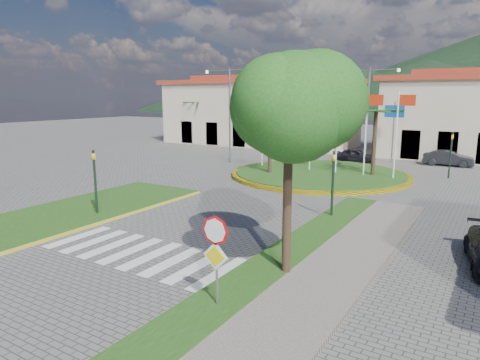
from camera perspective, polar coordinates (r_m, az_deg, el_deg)
The scene contains 21 objects.
ground at distance 14.11m, azimuth -25.21°, elevation -13.70°, with size 160.00×160.00×0.00m, color #63605D.
sidewalk_right at distance 11.53m, azimuth 1.67°, elevation -17.93°, with size 4.00×28.00×0.15m, color gray.
verge_right at distance 12.09m, azimuth -3.47°, elevation -16.39°, with size 1.60×28.00×0.18m, color #194614.
median_left at distance 22.37m, azimuth -21.60°, elevation -4.11°, with size 5.00×14.00×0.18m, color #194614.
crosswalk at distance 16.39m, azimuth -13.35°, elevation -9.39°, with size 8.00×3.00×0.01m, color silver.
roundabout_island at distance 31.26m, azimuth 10.56°, elevation 0.83°, with size 12.70×12.70×6.00m.
stop_sign at distance 11.32m, azimuth -3.26°, elevation -8.93°, with size 0.80×0.11×2.65m.
deciduous_tree at distance 12.98m, azimuth 6.59°, elevation 8.87°, with size 3.60×3.60×6.80m.
traffic_light_left at distance 21.26m, azimuth -18.78°, elevation 0.44°, with size 0.15×0.18×3.20m.
traffic_light_right at distance 20.18m, azimuth 12.29°, elevation 0.24°, with size 0.15×0.18×3.20m.
traffic_light_far at distance 33.08m, azimuth 26.30°, elevation 3.52°, with size 0.18×0.15×3.20m.
direction_sign_west at distance 39.94m, azimuth 12.75°, elevation 7.81°, with size 1.60×0.14×5.20m.
direction_sign_east at distance 38.60m, azimuth 19.83°, elevation 7.32°, with size 1.60×0.14×5.20m.
street_lamp_centre at distance 38.09m, azimuth 16.64°, elevation 8.92°, with size 4.80×0.16×8.00m.
street_lamp_west at distance 36.70m, azimuth -1.40°, elevation 9.31°, with size 4.80×0.16×8.00m.
building_left at distance 51.28m, azimuth 2.51°, elevation 9.17°, with size 23.32×9.54×8.05m.
hill_far_west at distance 160.99m, azimuth 7.67°, elevation 12.96°, with size 140.00×140.00×22.00m, color black.
hill_near_back at distance 138.36m, azimuth 23.43°, elevation 11.23°, with size 110.00×110.00×16.00m, color black.
white_van at distance 47.48m, azimuth 7.99°, elevation 4.83°, with size 1.77×3.84×1.07m, color #BDBDBF.
car_dark_a at distance 38.64m, azimuth 15.14°, elevation 3.20°, with size 1.38×3.44×1.17m, color black.
car_dark_b at distance 39.19m, azimuth 26.03°, elevation 2.64°, with size 1.35×3.87×1.27m, color black.
Camera 1 is at (11.02, -6.73, 5.68)m, focal length 32.00 mm.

